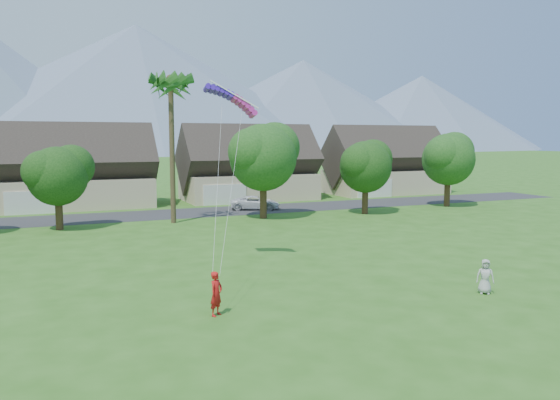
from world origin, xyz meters
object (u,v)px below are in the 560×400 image
parked_car (255,203)px  watcher (485,276)px  parafoil_kite (232,97)px  kite_flyer (216,294)px

parked_car → watcher: bearing=-159.7°
parked_car → parafoil_kite: 25.86m
parked_car → parafoil_kite: parafoil_kite is taller
watcher → parked_car: (0.68, 32.32, -0.12)m
parked_car → parafoil_kite: size_ratio=1.51×
kite_flyer → watcher: kite_flyer is taller
kite_flyer → watcher: bearing=-47.5°
kite_flyer → parked_car: kite_flyer is taller
watcher → parked_car: 32.33m
parked_car → kite_flyer: bearing=178.4°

